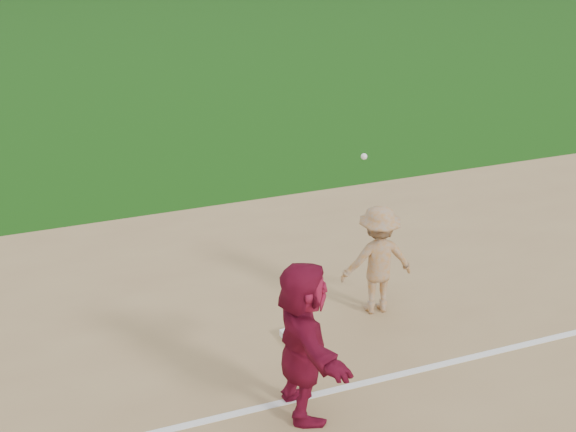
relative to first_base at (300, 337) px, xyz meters
name	(u,v)px	position (x,y,z in m)	size (l,w,h in m)	color
ground	(327,351)	(0.25, -0.34, -0.07)	(160.00, 160.00, 0.00)	#174A0E
foul_line	(353,386)	(0.25, -1.14, -0.04)	(60.00, 0.10, 0.01)	white
first_base	(300,337)	(0.00, 0.00, 0.00)	(0.42, 0.42, 0.09)	white
base_runner	(303,340)	(-0.48, -1.33, 0.92)	(1.79, 0.57, 1.93)	maroon
first_base_play	(378,260)	(1.28, 0.35, 0.75)	(1.09, 0.75, 2.55)	gray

